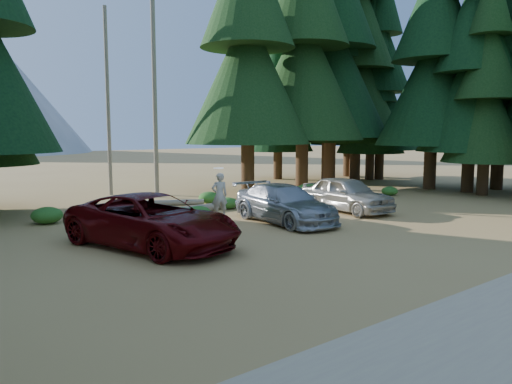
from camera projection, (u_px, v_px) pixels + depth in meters
ground at (351, 242)px, 15.56m from camera, size 160.00×160.00×0.00m
forest_belt_north at (140, 195)px, 27.22m from camera, size 36.00×7.00×22.00m
forest_belt_east at (478, 193)px, 28.25m from camera, size 6.00×22.00×22.00m
snag_front at (154, 83)px, 26.61m from camera, size 0.24×0.24×12.00m
snag_back at (108, 102)px, 26.66m from camera, size 0.20×0.20×10.00m
red_pickup at (152, 221)px, 14.79m from camera, size 4.01×6.19×1.59m
silver_minivan_center at (285, 204)px, 18.86m from camera, size 2.42×5.07×1.43m
silver_minivan_right at (346, 194)px, 21.47m from camera, size 2.04×4.54×1.52m
frisbee_player at (219, 195)px, 17.60m from camera, size 0.67×0.54×1.78m
log_left at (221, 206)px, 22.14m from camera, size 4.41×0.54×0.31m
log_mid at (169, 203)px, 23.27m from camera, size 2.99×1.79×0.27m
log_right at (326, 191)px, 27.56m from camera, size 5.04×1.51×0.33m
shrub_far_left at (47, 215)px, 18.65m from camera, size 1.14×1.14×0.63m
shrub_left at (181, 214)px, 19.39m from camera, size 0.92×0.92×0.51m
shrub_center_left at (198, 213)px, 19.33m from camera, size 1.02×1.02×0.56m
shrub_center_right at (209, 197)px, 23.98m from camera, size 1.02×1.02×0.56m
shrub_right at (228, 203)px, 22.25m from camera, size 0.93×0.93×0.51m
shrub_far_right at (309, 191)px, 25.49m from camera, size 1.44×1.44×0.79m
shrub_edge_east at (390, 191)px, 26.98m from camera, size 0.87×0.87×0.48m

